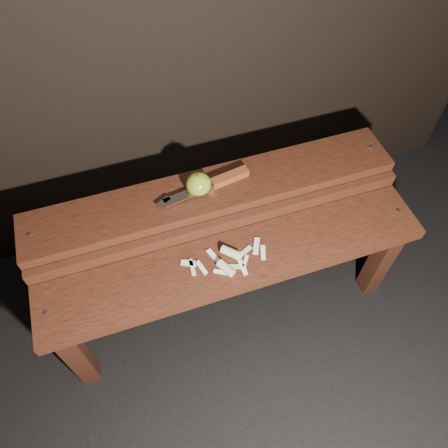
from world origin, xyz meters
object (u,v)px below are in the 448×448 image
object	(u,v)px
apple	(198,184)
bench_rear_tier	(214,206)
bench_front_tier	(236,272)
knife	(218,182)

from	to	relation	value
apple	bench_rear_tier	bearing A→B (deg)	-5.44
bench_front_tier	apple	xyz separation A→B (m)	(-0.05, 0.23, 0.18)
bench_rear_tier	knife	world-z (taller)	knife
bench_rear_tier	apple	xyz separation A→B (m)	(-0.05, 0.00, 0.12)
bench_front_tier	knife	distance (m)	0.29
bench_front_tier	knife	world-z (taller)	knife
knife	apple	bearing A→B (deg)	-173.49
apple	knife	world-z (taller)	apple
bench_rear_tier	apple	size ratio (longest dim) A/B	14.56
bench_front_tier	apple	bearing A→B (deg)	101.11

